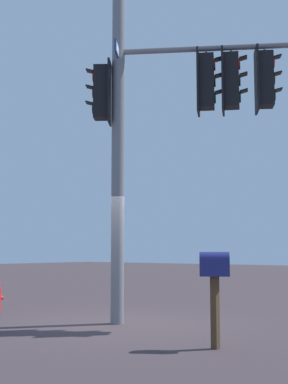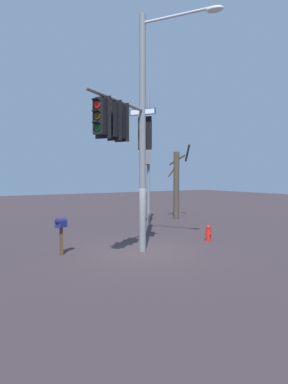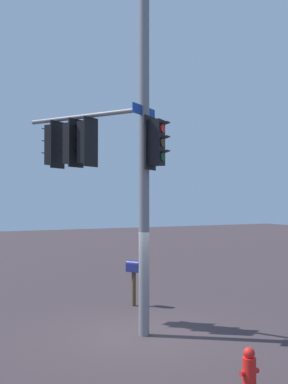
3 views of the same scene
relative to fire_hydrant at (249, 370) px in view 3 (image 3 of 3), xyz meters
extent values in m
plane|color=#3A2E32|center=(-0.21, 3.70, -0.34)|extent=(80.00, 80.00, 0.00)
cylinder|color=slate|center=(-0.17, 3.68, 4.23)|extent=(0.26, 0.26, 9.16)
cylinder|color=slate|center=(-1.15, 5.25, 5.16)|extent=(2.06, 3.22, 0.12)
cube|color=black|center=(-1.12, 5.21, 4.46)|extent=(0.46, 0.44, 1.10)
cube|color=black|center=(-1.03, 5.06, 4.46)|extent=(0.51, 0.31, 1.30)
cylinder|color=red|center=(-1.20, 5.35, 4.80)|extent=(0.21, 0.14, 0.22)
cube|color=black|center=(-1.24, 5.42, 4.92)|extent=(0.26, 0.24, 0.06)
cylinder|color=#352504|center=(-1.20, 5.35, 4.46)|extent=(0.21, 0.14, 0.22)
cube|color=black|center=(-1.24, 5.42, 4.58)|extent=(0.26, 0.24, 0.06)
cylinder|color=black|center=(-1.20, 5.35, 4.12)|extent=(0.21, 0.14, 0.22)
cube|color=black|center=(-1.24, 5.42, 4.24)|extent=(0.26, 0.24, 0.06)
cylinder|color=slate|center=(-1.12, 5.21, 5.09)|extent=(0.04, 0.04, 0.15)
cube|color=black|center=(-1.38, 5.63, 4.46)|extent=(0.46, 0.43, 1.10)
cube|color=black|center=(-1.30, 5.48, 4.46)|extent=(0.51, 0.30, 1.30)
cylinder|color=red|center=(-1.46, 5.77, 4.80)|extent=(0.21, 0.13, 0.22)
cube|color=black|center=(-1.49, 5.84, 4.92)|extent=(0.26, 0.24, 0.06)
cylinder|color=#352504|center=(-1.46, 5.77, 4.46)|extent=(0.21, 0.13, 0.22)
cube|color=black|center=(-1.49, 5.84, 4.58)|extent=(0.26, 0.24, 0.06)
cylinder|color=black|center=(-1.46, 5.77, 4.12)|extent=(0.21, 0.13, 0.22)
cube|color=black|center=(-1.49, 5.84, 4.24)|extent=(0.26, 0.24, 0.06)
cylinder|color=slate|center=(-1.38, 5.63, 5.09)|extent=(0.04, 0.04, 0.15)
cube|color=black|center=(-1.73, 6.20, 4.46)|extent=(0.47, 0.45, 1.10)
cube|color=black|center=(-1.64, 6.05, 4.46)|extent=(0.49, 0.34, 1.30)
cylinder|color=red|center=(-1.82, 6.33, 4.80)|extent=(0.20, 0.14, 0.22)
cube|color=black|center=(-1.86, 6.40, 4.92)|extent=(0.26, 0.25, 0.06)
cylinder|color=#352504|center=(-1.82, 6.33, 4.46)|extent=(0.20, 0.14, 0.22)
cube|color=black|center=(-1.86, 6.40, 4.58)|extent=(0.26, 0.25, 0.06)
cylinder|color=black|center=(-1.82, 6.33, 4.12)|extent=(0.20, 0.14, 0.22)
cube|color=black|center=(-1.86, 6.40, 4.24)|extent=(0.26, 0.25, 0.06)
cylinder|color=slate|center=(-1.73, 6.20, 5.09)|extent=(0.04, 0.04, 0.15)
cube|color=black|center=(0.02, 3.38, 4.32)|extent=(0.47, 0.45, 1.10)
cube|color=black|center=(-0.08, 3.52, 4.32)|extent=(0.48, 0.36, 1.30)
cylinder|color=red|center=(0.12, 3.25, 4.66)|extent=(0.20, 0.15, 0.22)
cube|color=black|center=(0.16, 3.18, 4.78)|extent=(0.26, 0.25, 0.06)
cylinder|color=#352504|center=(0.12, 3.25, 4.32)|extent=(0.20, 0.15, 0.22)
cube|color=black|center=(0.16, 3.18, 4.44)|extent=(0.26, 0.25, 0.06)
cylinder|color=black|center=(0.12, 3.25, 3.98)|extent=(0.20, 0.15, 0.22)
cube|color=black|center=(0.16, 3.18, 4.10)|extent=(0.26, 0.25, 0.06)
cube|color=navy|center=(-0.17, 3.68, 5.12)|extent=(0.92, 0.65, 0.24)
cube|color=white|center=(-0.18, 3.69, 5.12)|extent=(0.83, 0.57, 0.18)
cylinder|color=red|center=(0.00, 0.00, -0.07)|extent=(0.24, 0.24, 0.55)
sphere|color=red|center=(0.00, 0.00, 0.29)|extent=(0.20, 0.20, 0.20)
cylinder|color=red|center=(-0.14, 0.00, -0.04)|extent=(0.10, 0.09, 0.09)
cylinder|color=red|center=(0.14, 0.00, -0.04)|extent=(0.10, 0.09, 0.09)
cube|color=#4C3823|center=(0.96, 6.58, 0.18)|extent=(0.10, 0.10, 1.05)
cube|color=navy|center=(0.96, 6.58, 0.83)|extent=(0.44, 0.50, 0.24)
cylinder|color=navy|center=(0.96, 6.58, 0.95)|extent=(0.44, 0.50, 0.24)
camera|label=1|loc=(7.89, 10.77, 1.09)|focal=50.24mm
camera|label=2|loc=(-11.11, 10.54, 2.67)|focal=30.91mm
camera|label=3|loc=(-5.25, -6.28, 2.92)|focal=42.90mm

